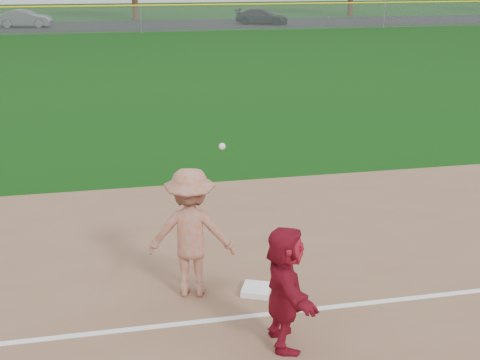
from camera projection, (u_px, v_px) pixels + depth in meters
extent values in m
plane|color=#0D3B0B|center=(259.00, 288.00, 9.53)|extent=(160.00, 160.00, 0.00)
cube|color=white|center=(271.00, 314.00, 8.78)|extent=(60.00, 0.10, 0.01)
cube|color=black|center=(138.00, 25.00, 52.00)|extent=(120.00, 10.00, 0.01)
cube|color=white|center=(256.00, 290.00, 9.35)|extent=(0.55, 0.55, 0.10)
imported|color=maroon|center=(285.00, 287.00, 7.81)|extent=(0.57, 1.61, 1.71)
imported|color=#56595D|center=(25.00, 19.00, 49.91)|extent=(4.46, 1.98, 1.42)
imported|color=black|center=(262.00, 16.00, 52.65)|extent=(4.93, 3.54, 1.33)
imported|color=#979799|center=(191.00, 233.00, 9.03)|extent=(1.44, 1.01, 2.03)
sphere|color=white|center=(222.00, 146.00, 8.64)|extent=(0.10, 0.10, 0.10)
plane|color=#999EA0|center=(141.00, 19.00, 46.13)|extent=(110.00, 0.00, 110.00)
cylinder|color=yellow|center=(140.00, 5.00, 45.79)|extent=(110.00, 0.12, 0.12)
cylinder|color=gray|center=(141.00, 19.00, 46.13)|extent=(0.08, 0.08, 2.00)
cylinder|color=gray|center=(384.00, 15.00, 49.86)|extent=(0.08, 0.08, 2.00)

